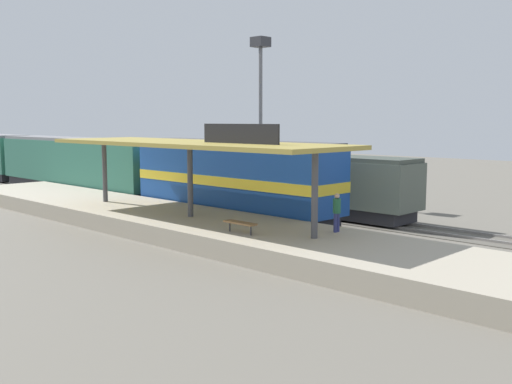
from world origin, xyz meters
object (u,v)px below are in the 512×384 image
Objects in this scene: platform_bench at (240,223)px; person_waiting at (337,211)px; freight_car at (323,184)px; light_mast at (261,84)px; passenger_carriage_front at (76,164)px; locomotive at (233,178)px.

person_waiting reaches higher than platform_bench.
freight_car reaches higher than person_waiting.
platform_bench is 0.15× the size of light_mast.
person_waiting is (-7.47, -6.49, -0.12)m from freight_car.
passenger_carriage_front is 1.67× the size of freight_car.
light_mast is at bearing 68.94° from freight_car.
platform_bench is at bearing 137.94° from person_waiting.
light_mast reaches higher than locomotive.
locomotive is 9.99m from person_waiting.
locomotive reaches higher than platform_bench.
locomotive is 8.44× the size of person_waiting.
person_waiting is (-2.87, -9.55, -0.56)m from locomotive.
platform_bench is 25.46m from passenger_carriage_front.
freight_car is (4.60, -21.06, -0.34)m from passenger_carriage_front.
platform_bench is 0.14× the size of freight_car.
passenger_carriage_front is at bearing 90.00° from locomotive.
passenger_carriage_front is at bearing 76.36° from platform_bench.
freight_car is 10.98m from light_mast.
light_mast reaches higher than passenger_carriage_front.
person_waiting is (-10.67, -14.80, -6.54)m from light_mast.
light_mast reaches higher than person_waiting.
person_waiting is at bearing -106.73° from locomotive.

